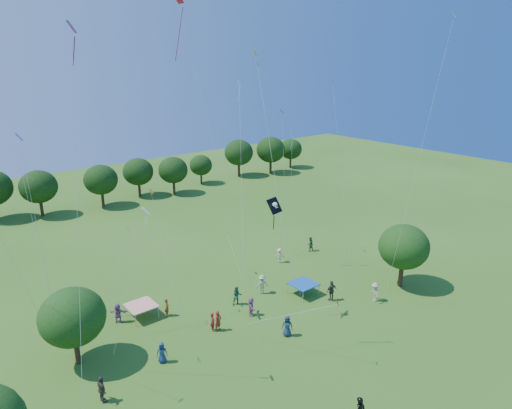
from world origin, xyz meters
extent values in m
cylinder|color=#422B19|center=(-10.68, 20.41, 0.88)|extent=(0.36, 0.36, 1.76)
ellipsoid|color=#1C4413|center=(-10.68, 20.41, 3.63)|extent=(4.41, 4.41, 3.97)
cylinder|color=#422B19|center=(16.42, 12.95, 1.01)|extent=(0.42, 0.42, 2.03)
ellipsoid|color=#1C4413|center=(16.42, 12.95, 3.95)|extent=(4.54, 4.54, 4.08)
cylinder|color=#422B19|center=(-3.73, 55.12, 1.01)|extent=(0.42, 0.42, 2.03)
ellipsoid|color=#16350F|center=(-3.73, 55.12, 4.09)|extent=(4.86, 4.86, 4.37)
cylinder|color=#422B19|center=(4.25, 54.00, 0.98)|extent=(0.40, 0.40, 1.96)
ellipsoid|color=#16350F|center=(4.25, 54.00, 3.96)|extent=(4.71, 4.71, 4.24)
cylinder|color=#422B19|center=(10.62, 55.53, 0.96)|extent=(0.39, 0.39, 1.91)
ellipsoid|color=#16350F|center=(10.62, 55.53, 3.87)|extent=(4.59, 4.59, 4.13)
cylinder|color=#422B19|center=(15.42, 53.36, 0.94)|extent=(0.39, 0.39, 1.89)
ellipsoid|color=#16350F|center=(15.42, 53.36, 3.82)|extent=(4.54, 4.54, 4.08)
cylinder|color=#422B19|center=(22.08, 55.90, 0.79)|extent=(0.33, 0.33, 1.58)
ellipsoid|color=#16350F|center=(22.08, 55.90, 3.20)|extent=(3.80, 3.80, 3.42)
cylinder|color=#422B19|center=(30.27, 56.13, 1.07)|extent=(0.44, 0.44, 2.13)
ellipsoid|color=#16350F|center=(30.27, 56.13, 4.31)|extent=(5.12, 5.12, 4.61)
cylinder|color=#422B19|center=(36.10, 54.14, 1.09)|extent=(0.45, 0.45, 2.18)
ellipsoid|color=#16350F|center=(36.10, 54.14, 4.41)|extent=(5.24, 5.24, 4.72)
cylinder|color=#422B19|center=(42.14, 55.19, 0.91)|extent=(0.37, 0.37, 1.81)
ellipsoid|color=#16350F|center=(42.14, 55.19, 3.66)|extent=(4.35, 4.35, 3.91)
cube|color=#F1431C|center=(-4.60, 23.15, 1.05)|extent=(2.20, 2.20, 0.08)
cylinder|color=#999999|center=(-5.60, 22.15, 0.55)|extent=(0.05, 0.05, 1.10)
cylinder|color=#999999|center=(-3.60, 22.15, 0.55)|extent=(0.05, 0.05, 1.10)
cylinder|color=#999999|center=(-5.60, 24.15, 0.55)|extent=(0.05, 0.05, 1.10)
cylinder|color=#999999|center=(-3.60, 24.15, 0.55)|extent=(0.05, 0.05, 1.10)
cube|color=#174E99|center=(8.29, 17.52, 1.05)|extent=(2.20, 2.20, 0.08)
cylinder|color=#999999|center=(7.29, 16.52, 0.55)|extent=(0.05, 0.05, 1.10)
cylinder|color=#999999|center=(9.29, 16.52, 0.55)|extent=(0.05, 0.05, 1.10)
cylinder|color=#999999|center=(7.29, 18.52, 0.55)|extent=(0.05, 0.05, 1.10)
cylinder|color=#999999|center=(9.29, 18.52, 0.55)|extent=(0.05, 0.05, 1.10)
imported|color=navy|center=(-9.36, 24.62, 0.88)|extent=(0.95, 0.65, 1.75)
imported|color=maroon|center=(-0.89, 17.56, 0.85)|extent=(0.72, 0.57, 1.70)
imported|color=#245433|center=(15.80, 24.02, 0.81)|extent=(0.87, 0.58, 1.63)
imported|color=#A9A087|center=(5.57, 20.00, 0.89)|extent=(1.28, 0.96, 1.79)
imported|color=#413B34|center=(9.47, 15.21, 0.93)|extent=(1.15, 0.63, 1.87)
imported|color=#985998|center=(-6.41, 23.58, 0.83)|extent=(1.55, 1.40, 1.66)
imported|color=#1A334D|center=(2.78, 13.67, 0.85)|extent=(0.91, 0.92, 1.70)
imported|color=maroon|center=(-2.91, 21.99, 0.79)|extent=(0.51, 0.66, 1.57)
imported|color=#B29C8E|center=(12.29, 12.75, 0.87)|extent=(1.02, 1.23, 1.73)
imported|color=#3F3A32|center=(-10.81, 15.64, 0.91)|extent=(0.54, 1.09, 1.82)
imported|color=#975881|center=(2.48, 17.69, 0.80)|extent=(1.26, 1.55, 1.60)
imported|color=navy|center=(-6.12, 16.79, 0.78)|extent=(0.87, 0.72, 1.56)
imported|color=maroon|center=(-1.20, 17.85, 0.77)|extent=(0.51, 0.65, 1.53)
imported|color=#2A6341|center=(2.60, 19.76, 0.86)|extent=(0.97, 0.77, 1.73)
imported|color=#C3B09C|center=(11.19, 23.90, 0.78)|extent=(1.01, 1.07, 1.56)
cube|color=black|center=(3.69, 16.33, 9.59)|extent=(1.34, 0.91, 1.05)
cube|color=black|center=(3.69, 16.38, 8.22)|extent=(0.19, 0.26, 1.18)
sphere|color=white|center=(3.69, 16.27, 9.69)|extent=(0.38, 0.38, 0.38)
cylinder|color=white|center=(3.69, 16.27, 9.41)|extent=(0.27, 0.53, 0.34)
cylinder|color=white|center=(3.69, 16.27, 9.41)|extent=(0.27, 0.53, 0.34)
cylinder|color=beige|center=(4.57, 15.49, 5.19)|extent=(1.79, 1.70, 7.78)
cube|color=red|center=(-3.70, 16.54, 21.51)|extent=(0.44, 0.54, 2.94)
cylinder|color=beige|center=(-2.00, 14.57, 12.24)|extent=(3.42, 3.87, 21.88)
cube|color=#CC420C|center=(5.47, 25.05, 4.38)|extent=(0.46, 0.57, 0.38)
cylinder|color=beige|center=(5.09, 23.52, 2.73)|extent=(0.79, 3.06, 2.88)
cube|color=orange|center=(-3.27, 22.60, 10.59)|extent=(0.48, 0.50, 0.34)
cylinder|color=beige|center=(-3.24, 20.92, 5.86)|extent=(0.06, 3.39, 9.12)
cube|color=#ECAA15|center=(13.25, 9.10, 23.01)|extent=(0.65, 0.55, 0.46)
cylinder|color=beige|center=(12.65, 10.31, 12.04)|extent=(1.22, 2.44, 21.48)
cube|color=#19891C|center=(13.12, 29.87, 19.67)|extent=(0.45, 0.55, 0.44)
cylinder|color=beige|center=(12.86, 27.24, 10.38)|extent=(0.55, 5.28, 18.17)
cube|color=blue|center=(-12.07, 21.05, 15.82)|extent=(0.47, 0.64, 0.48)
cylinder|color=beige|center=(-11.68, 21.65, 8.44)|extent=(0.80, 1.22, 14.28)
cube|color=#791686|center=(12.75, 25.60, 15.25)|extent=(0.64, 0.63, 0.40)
cylinder|color=beige|center=(12.80, 25.11, 8.16)|extent=(0.12, 0.98, 13.73)
cube|color=white|center=(-7.36, 14.94, 11.87)|extent=(0.58, 0.66, 0.42)
cube|color=white|center=(-7.36, 14.99, 11.15)|extent=(0.12, 0.18, 0.73)
cylinder|color=beige|center=(-8.23, 16.42, 6.47)|extent=(1.76, 2.98, 10.35)
cube|color=#0ED4CE|center=(11.02, 22.22, 13.65)|extent=(0.30, 0.41, 0.32)
cube|color=#0ED4CE|center=(11.02, 22.27, 12.74)|extent=(0.19, 0.29, 1.34)
cylinder|color=beige|center=(12.00, 23.30, 7.40)|extent=(1.98, 2.17, 12.20)
cube|color=#DC510C|center=(2.83, 9.02, 4.92)|extent=(0.42, 0.43, 0.37)
cylinder|color=beige|center=(1.53, 12.14, 3.03)|extent=(2.62, 6.26, 3.47)
cube|color=yellow|center=(11.17, 27.85, 20.69)|extent=(0.52, 0.37, 0.43)
cylinder|color=beige|center=(11.98, 26.24, 10.90)|extent=(1.64, 3.25, 19.20)
cylinder|color=beige|center=(-13.72, 20.50, 9.04)|extent=(3.91, 3.59, 15.48)
cube|color=#178039|center=(-5.74, 21.93, 8.34)|extent=(0.36, 0.55, 0.45)
cylinder|color=beige|center=(-6.98, 21.95, 4.72)|extent=(2.49, 0.05, 6.84)
cube|color=blue|center=(7.71, 14.72, 18.61)|extent=(0.46, 0.44, 0.34)
cylinder|color=beige|center=(9.03, 14.14, 9.87)|extent=(2.65, 1.18, 17.15)
cube|color=purple|center=(-11.02, 12.97, 21.45)|extent=(0.45, 0.66, 0.51)
cube|color=purple|center=(-11.02, 13.02, 20.46)|extent=(0.20, 0.26, 1.20)
cylinder|color=beige|center=(-12.19, 12.14, 11.25)|extent=(2.38, 1.68, 19.90)
cube|color=white|center=(7.16, 25.16, 18.12)|extent=(0.39, 0.47, 0.38)
cube|color=white|center=(7.16, 25.21, 17.18)|extent=(0.14, 0.30, 1.32)
cylinder|color=beige|center=(5.91, 23.34, 9.62)|extent=(2.52, 3.67, 16.65)
cylinder|color=beige|center=(-11.46, 24.30, 10.94)|extent=(0.27, 4.45, 19.28)
camera|label=1|loc=(-18.05, -8.21, 20.09)|focal=32.00mm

